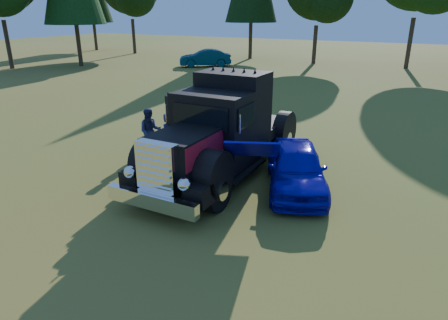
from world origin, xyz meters
TOP-DOWN VIEW (x-y plane):
  - ground at (0.00, 0.00)m, footprint 120.00×120.00m
  - diamond_t_truck at (1.16, 1.60)m, footprint 3.33×7.16m
  - hotrod_coupe at (3.53, 1.67)m, footprint 2.88×4.30m
  - spectator_near at (-0.85, 1.86)m, footprint 0.48×0.64m
  - spectator_far at (-1.89, 2.20)m, footprint 0.98×0.95m
  - distant_teal_car at (-11.91, 22.86)m, footprint 4.57×3.88m

SIDE VIEW (x-z plane):
  - ground at x=0.00m, z-range 0.00..0.00m
  - hotrod_coupe at x=3.53m, z-range -0.29..1.60m
  - distant_teal_car at x=-11.91m, z-range 0.00..1.48m
  - spectator_far at x=-1.89m, z-range 0.00..1.60m
  - spectator_near at x=-0.85m, z-range 0.00..1.61m
  - diamond_t_truck at x=1.16m, z-range -0.22..2.78m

